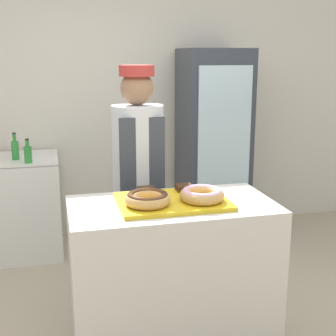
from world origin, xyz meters
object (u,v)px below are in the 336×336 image
(donut_chocolate_glaze, at_px, (148,198))
(baker_person, at_px, (139,182))
(brownie_back_right, at_px, (184,188))
(bottle_green, at_px, (15,149))
(serving_tray, at_px, (172,202))
(donut_light_glaze, at_px, (202,194))
(brownie_back_left, at_px, (147,190))
(beverage_fridge, at_px, (213,146))
(bottle_green_b, at_px, (28,154))
(chest_freezer, at_px, (10,206))

(donut_chocolate_glaze, bearing_deg, baker_person, 83.48)
(brownie_back_right, xyz_separation_m, baker_person, (-0.18, 0.49, -0.09))
(brownie_back_right, distance_m, bottle_green, 1.85)
(serving_tray, relative_size, donut_light_glaze, 2.46)
(donut_chocolate_glaze, bearing_deg, donut_light_glaze, 0.00)
(brownie_back_left, relative_size, beverage_fridge, 0.05)
(brownie_back_right, bearing_deg, serving_tray, -125.74)
(beverage_fridge, xyz_separation_m, bottle_green_b, (-1.68, -0.23, 0.06))
(beverage_fridge, height_order, chest_freezer, beverage_fridge)
(brownie_back_left, relative_size, bottle_green_b, 0.47)
(serving_tray, height_order, bottle_green_b, bottle_green_b)
(donut_light_glaze, bearing_deg, baker_person, 107.46)
(donut_light_glaze, xyz_separation_m, baker_person, (-0.22, 0.71, -0.11))
(donut_chocolate_glaze, xyz_separation_m, brownie_back_right, (0.27, 0.22, -0.02))
(beverage_fridge, relative_size, bottle_green_b, 8.97)
(serving_tray, bearing_deg, donut_chocolate_glaze, -158.31)
(serving_tray, xyz_separation_m, donut_light_glaze, (0.15, -0.06, 0.05))
(beverage_fridge, relative_size, bottle_green, 7.87)
(chest_freezer, distance_m, bottle_green_b, 0.60)
(donut_light_glaze, bearing_deg, beverage_fridge, 68.80)
(donut_chocolate_glaze, relative_size, brownie_back_left, 2.59)
(donut_light_glaze, bearing_deg, donut_chocolate_glaze, 180.00)
(baker_person, height_order, chest_freezer, baker_person)
(baker_person, xyz_separation_m, bottle_green_b, (-0.76, 0.87, 0.06))
(beverage_fridge, bearing_deg, bottle_green, -177.83)
(brownie_back_right, distance_m, chest_freezer, 2.04)
(bottle_green, bearing_deg, donut_light_glaze, -57.93)
(brownie_back_right, height_order, bottle_green, bottle_green)
(brownie_back_right, bearing_deg, beverage_fridge, 65.04)
(bottle_green_b, bearing_deg, serving_tray, -61.37)
(donut_chocolate_glaze, relative_size, chest_freezer, 0.28)
(donut_chocolate_glaze, height_order, bottle_green_b, bottle_green_b)
(donut_light_glaze, distance_m, brownie_back_left, 0.35)
(bottle_green_b, bearing_deg, baker_person, -48.94)
(brownie_back_left, bearing_deg, brownie_back_right, 0.00)
(beverage_fridge, bearing_deg, donut_chocolate_glaze, -119.08)
(chest_freezer, xyz_separation_m, bottle_green, (0.09, -0.07, 0.53))
(brownie_back_right, distance_m, bottle_green_b, 1.66)
(bottle_green, bearing_deg, brownie_back_right, -55.33)
(baker_person, xyz_separation_m, bottle_green, (-0.87, 1.03, 0.07))
(donut_chocolate_glaze, height_order, baker_person, baker_person)
(serving_tray, xyz_separation_m, bottle_green_b, (-0.83, 1.52, 0.00))
(donut_chocolate_glaze, height_order, brownie_back_right, donut_chocolate_glaze)
(beverage_fridge, height_order, bottle_green, beverage_fridge)
(bottle_green, bearing_deg, brownie_back_left, -61.54)
(brownie_back_left, xyz_separation_m, beverage_fridge, (0.97, 1.59, -0.08))
(brownie_back_left, height_order, baker_person, baker_person)
(serving_tray, height_order, brownie_back_left, brownie_back_left)
(brownie_back_left, xyz_separation_m, brownie_back_right, (0.23, 0.00, 0.00))
(bottle_green_b, bearing_deg, bottle_green, 124.22)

